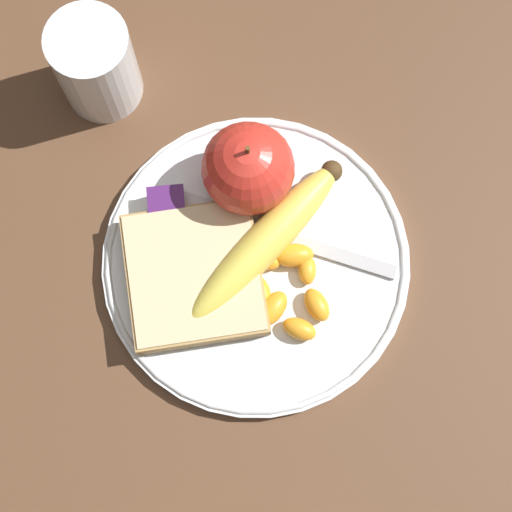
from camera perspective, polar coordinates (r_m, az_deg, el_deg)
name	(u,v)px	position (r m, az deg, el deg)	size (l,w,h in m)	color
ground_plane	(256,265)	(0.75, 0.00, -0.57)	(3.00, 3.00, 0.00)	brown
plate	(256,262)	(0.74, 0.00, -0.44)	(0.27, 0.27, 0.01)	silver
juice_glass	(96,66)	(0.78, -10.61, 12.32)	(0.07, 0.07, 0.09)	silver
apple	(250,168)	(0.72, -0.43, 5.86)	(0.08, 0.08, 0.09)	red
banana	(267,240)	(0.72, 0.74, 1.08)	(0.15, 0.16, 0.03)	#E0CC4C
bread_slice	(194,275)	(0.73, -4.14, -1.27)	(0.13, 0.12, 0.02)	#AB8751
fork	(267,233)	(0.74, 0.72, 1.56)	(0.10, 0.19, 0.00)	#B2B2B7
jam_packet	(167,211)	(0.74, -5.93, 3.03)	(0.04, 0.03, 0.02)	silver
orange_segment_0	(241,279)	(0.73, -1.01, -1.52)	(0.04, 0.03, 0.02)	orange
orange_segment_1	(294,260)	(0.73, 2.58, -0.26)	(0.02, 0.03, 0.02)	orange
orange_segment_2	(299,329)	(0.72, 2.91, -4.88)	(0.03, 0.03, 0.02)	orange
orange_segment_3	(265,261)	(0.73, 0.58, -0.32)	(0.03, 0.03, 0.02)	orange
orange_segment_4	(317,305)	(0.72, 4.08, -3.27)	(0.03, 0.03, 0.02)	orange
orange_segment_5	(273,308)	(0.72, 1.11, -3.52)	(0.04, 0.04, 0.02)	orange
orange_segment_6	(260,290)	(0.72, 0.28, -2.25)	(0.03, 0.03, 0.02)	orange
orange_segment_7	(307,270)	(0.73, 3.43, -0.92)	(0.03, 0.02, 0.01)	orange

